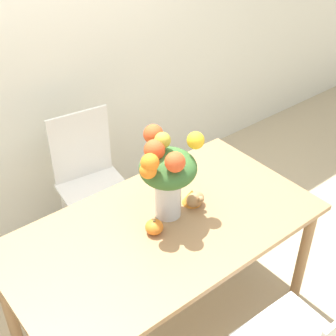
{
  "coord_description": "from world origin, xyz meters",
  "views": [
    {
      "loc": [
        -1.06,
        -1.35,
        2.32
      ],
      "look_at": [
        0.08,
        0.06,
        1.03
      ],
      "focal_mm": 50.0,
      "sensor_mm": 36.0,
      "label": 1
    }
  ],
  "objects_px": {
    "flower_vase": "(167,172)",
    "pumpkin": "(154,227)",
    "dining_chair_near_window": "(92,183)",
    "turkey_figurine": "(193,198)"
  },
  "relations": [
    {
      "from": "turkey_figurine",
      "to": "dining_chair_near_window",
      "type": "distance_m",
      "value": 0.86
    },
    {
      "from": "pumpkin",
      "to": "dining_chair_near_window",
      "type": "distance_m",
      "value": 0.89
    },
    {
      "from": "flower_vase",
      "to": "turkey_figurine",
      "type": "xyz_separation_m",
      "value": [
        0.16,
        -0.02,
        -0.22
      ]
    },
    {
      "from": "flower_vase",
      "to": "dining_chair_near_window",
      "type": "relative_size",
      "value": 0.48
    },
    {
      "from": "turkey_figurine",
      "to": "pumpkin",
      "type": "bearing_deg",
      "value": -171.14
    },
    {
      "from": "flower_vase",
      "to": "turkey_figurine",
      "type": "height_order",
      "value": "flower_vase"
    },
    {
      "from": "pumpkin",
      "to": "turkey_figurine",
      "type": "relative_size",
      "value": 0.64
    },
    {
      "from": "turkey_figurine",
      "to": "dining_chair_near_window",
      "type": "relative_size",
      "value": 0.15
    },
    {
      "from": "pumpkin",
      "to": "dining_chair_near_window",
      "type": "height_order",
      "value": "dining_chair_near_window"
    },
    {
      "from": "flower_vase",
      "to": "pumpkin",
      "type": "bearing_deg",
      "value": -152.59
    }
  ]
}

